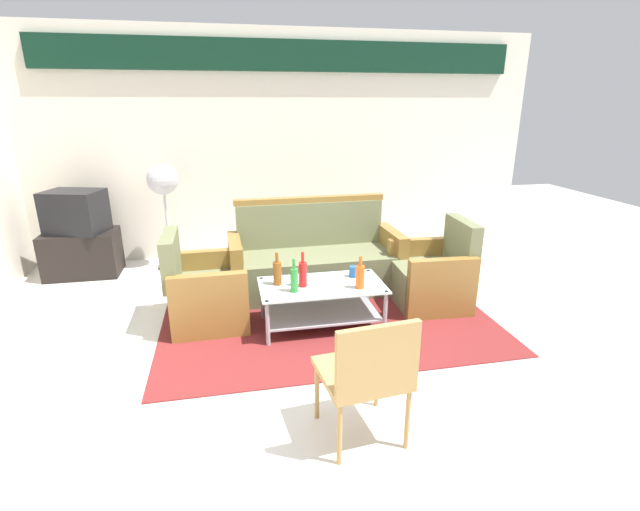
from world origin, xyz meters
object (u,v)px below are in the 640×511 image
Objects in this scene: armchair_right at (432,277)px; bottle_red at (303,273)px; bottle_brown at (277,272)px; couch at (315,262)px; armchair_left at (206,293)px; pedestal_fan at (163,186)px; bottle_orange at (360,276)px; wicker_chair at (368,370)px; television at (75,212)px; cup at (353,272)px; tv_stand at (82,254)px; bottle_green at (294,279)px; coffee_table at (322,299)px.

armchair_right is 2.71× the size of bottle_red.
armchair_right is 2.86× the size of bottle_brown.
couch is at bearing 63.88° from armchair_right.
pedestal_fan is (-0.48, 1.60, 0.73)m from armchair_left.
armchair_left reaches higher than bottle_brown.
wicker_chair reaches higher than bottle_orange.
television reaches higher than bottle_orange.
cup is 0.12× the size of wicker_chair.
bottle_green is at bearing -41.55° from tv_stand.
bottle_red reaches higher than tv_stand.
armchair_left is 0.93m from bottle_red.
bottle_green is 0.94× the size of bottle_red.
tv_stand is (-2.80, 1.72, -0.20)m from cup.
armchair_left reaches higher than bottle_green.
coffee_table is 3.70× the size of bottle_brown.
couch is 2.03m from pedestal_fan.
cup is (1.34, -0.17, 0.17)m from armchair_left.
couch is 6.14× the size of bottle_green.
armchair_left is at bearing 151.68° from bottle_green.
television is (-3.66, 1.58, 0.47)m from armchair_right.
bottle_brown is at bearing 123.09° from bottle_green.
tv_stand is at bearing -21.92° from couch.
bottle_brown is at bearing 156.07° from television.
couch is 2.13× the size of armchair_left.
armchair_left is 2.20m from armchair_right.
bottle_brown is (-0.69, 0.22, 0.00)m from bottle_orange.
bottle_green is 0.35× the size of wicker_chair.
coffee_table is 0.38m from bottle_green.
cup is 0.08× the size of pedestal_fan.
pedestal_fan is (-1.24, 2.01, 0.49)m from bottle_green.
bottle_orange is (0.20, -1.02, 0.20)m from couch.
tv_stand is (-2.58, 0.98, -0.06)m from couch.
armchair_left is at bearing -46.87° from tv_stand.
pedestal_fan reaches higher than wicker_chair.
bottle_red is at bearing -164.75° from cup.
wicker_chair is (2.42, -3.37, 0.23)m from tv_stand.
tv_stand is 0.63× the size of pedestal_fan.
wicker_chair is at bearing -78.25° from bottle_brown.
television is (-2.78, 2.00, 0.24)m from bottle_orange.
bottle_brown is at bearing 100.03° from armchair_right.
armchair_left is 1.21× the size of television.
couch is 18.13× the size of cup.
bottle_orange is at bearing -35.72° from tv_stand.
bottle_green is at bearing -157.33° from coffee_table.
television reaches higher than bottle_brown.
bottle_brown reaches higher than cup.
pedestal_fan is (-1.61, 1.03, 0.70)m from couch.
television is at bearing 69.66° from armchair_right.
armchair_right is at bearing 172.99° from television.
wicker_chair is at bearing -104.47° from bottle_orange.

